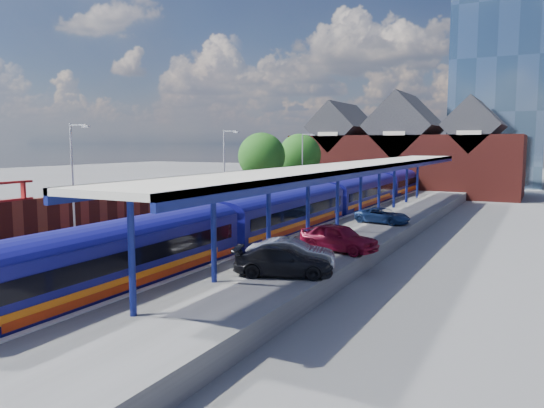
{
  "coord_description": "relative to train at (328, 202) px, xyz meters",
  "views": [
    {
      "loc": [
        17.28,
        -15.46,
        6.85
      ],
      "look_at": [
        0.14,
        17.81,
        2.6
      ],
      "focal_mm": 35.0,
      "sensor_mm": 36.0,
      "label": 1
    }
  ],
  "objects": [
    {
      "name": "ground",
      "position": [
        -1.49,
        4.72,
        -2.12
      ],
      "size": [
        240.0,
        240.0,
        0.0
      ],
      "primitive_type": "plane",
      "color": "#5B5B5E",
      "rests_on": "ground"
    },
    {
      "name": "ballast_bed",
      "position": [
        -1.49,
        -5.28,
        -2.09
      ],
      "size": [
        6.0,
        76.0,
        0.06
      ],
      "primitive_type": "cube",
      "color": "#473D33",
      "rests_on": "ground"
    },
    {
      "name": "rails",
      "position": [
        -1.49,
        -5.28,
        -2.0
      ],
      "size": [
        4.51,
        76.0,
        0.14
      ],
      "color": "slate",
      "rests_on": "ground"
    },
    {
      "name": "left_platform",
      "position": [
        -6.99,
        -5.28,
        -1.62
      ],
      "size": [
        5.0,
        76.0,
        1.0
      ],
      "primitive_type": "cube",
      "color": "#565659",
      "rests_on": "ground"
    },
    {
      "name": "right_platform",
      "position": [
        4.51,
        -5.28,
        -1.62
      ],
      "size": [
        6.0,
        76.0,
        1.0
      ],
      "primitive_type": "cube",
      "color": "#565659",
      "rests_on": "ground"
    },
    {
      "name": "coping_left",
      "position": [
        -4.64,
        -5.28,
        -1.1
      ],
      "size": [
        0.3,
        76.0,
        0.05
      ],
      "primitive_type": "cube",
      "color": "silver",
      "rests_on": "left_platform"
    },
    {
      "name": "coping_right",
      "position": [
        1.66,
        -5.28,
        -1.1
      ],
      "size": [
        0.3,
        76.0,
        0.05
      ],
      "primitive_type": "cube",
      "color": "silver",
      "rests_on": "right_platform"
    },
    {
      "name": "yellow_line",
      "position": [
        -5.24,
        -5.28,
        -1.12
      ],
      "size": [
        0.14,
        76.0,
        0.01
      ],
      "primitive_type": "cube",
      "color": "yellow",
      "rests_on": "left_platform"
    },
    {
      "name": "train",
      "position": [
        0.0,
        0.0,
        0.0
      ],
      "size": [
        2.92,
        65.92,
        3.45
      ],
      "color": "#0E0D60",
      "rests_on": "ground"
    },
    {
      "name": "canopy",
      "position": [
        3.99,
        -3.33,
        3.13
      ],
      "size": [
        4.5,
        52.0,
        4.48
      ],
      "color": "navy",
      "rests_on": "right_platform"
    },
    {
      "name": "lamp_post_b",
      "position": [
        -7.86,
        -19.28,
        2.87
      ],
      "size": [
        1.48,
        0.18,
        7.0
      ],
      "color": "#A5A8AA",
      "rests_on": "left_platform"
    },
    {
      "name": "lamp_post_c",
      "position": [
        -7.86,
        -3.28,
        2.87
      ],
      "size": [
        1.48,
        0.18,
        7.0
      ],
      "color": "#A5A8AA",
      "rests_on": "left_platform"
    },
    {
      "name": "lamp_post_d",
      "position": [
        -7.86,
        12.72,
        2.87
      ],
      "size": [
        1.48,
        0.18,
        7.0
      ],
      "color": "#A5A8AA",
      "rests_on": "left_platform"
    },
    {
      "name": "platform_sign",
      "position": [
        -6.49,
        -1.28,
        0.57
      ],
      "size": [
        0.55,
        0.08,
        2.5
      ],
      "color": "#A5A8AA",
      "rests_on": "left_platform"
    },
    {
      "name": "brick_wall",
      "position": [
        -9.59,
        -11.74,
        0.33
      ],
      "size": [
        0.35,
        50.0,
        3.86
      ],
      "color": "#581B17",
      "rests_on": "left_platform"
    },
    {
      "name": "station_building",
      "position": [
        -1.49,
        32.72,
        3.33
      ],
      "size": [
        30.0,
        12.12,
        13.78
      ],
      "color": "#581B17",
      "rests_on": "ground"
    },
    {
      "name": "glass_tower",
      "position": [
        8.51,
        54.72,
        18.08
      ],
      "size": [
        14.2,
        14.2,
        40.3
      ],
      "color": "#49647E",
      "rests_on": "ground"
    },
    {
      "name": "tree_near",
      "position": [
        -11.84,
        10.63,
        3.23
      ],
      "size": [
        5.2,
        5.2,
        8.1
      ],
      "color": "#382314",
      "rests_on": "ground"
    },
    {
      "name": "tree_far",
      "position": [
        -10.84,
        18.63,
        3.23
      ],
      "size": [
        5.2,
        5.2,
        8.1
      ],
      "color": "#382314",
      "rests_on": "ground"
    },
    {
      "name": "parked_car_red",
      "position": [
        5.95,
        -13.67,
        -0.36
      ],
      "size": [
        4.74,
        2.74,
        1.52
      ],
      "primitive_type": "imported",
      "rotation": [
        0.0,
        0.0,
        1.35
      ],
      "color": "maroon",
      "rests_on": "right_platform"
    },
    {
      "name": "parked_car_silver",
      "position": [
        5.27,
        -18.37,
        -0.44
      ],
      "size": [
        4.4,
        2.71,
        1.37
      ],
      "primitive_type": "imported",
      "rotation": [
        0.0,
        0.0,
        1.9
      ],
      "color": "#B5B6BA",
      "rests_on": "right_platform"
    },
    {
      "name": "parked_car_dark",
      "position": [
        5.62,
        -19.91,
        -0.48
      ],
      "size": [
        4.78,
        3.15,
        1.29
      ],
      "primitive_type": "imported",
      "rotation": [
        0.0,
        0.0,
        1.9
      ],
      "color": "black",
      "rests_on": "right_platform"
    },
    {
      "name": "parked_car_blue",
      "position": [
        5.28,
        -2.43,
        -0.55
      ],
      "size": [
        4.37,
        2.64,
        1.13
      ],
      "primitive_type": "imported",
      "rotation": [
        0.0,
        0.0,
        1.37
      ],
      "color": "navy",
      "rests_on": "right_platform"
    }
  ]
}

